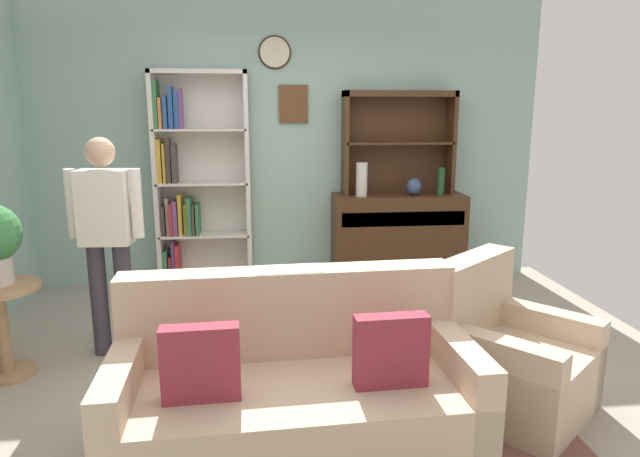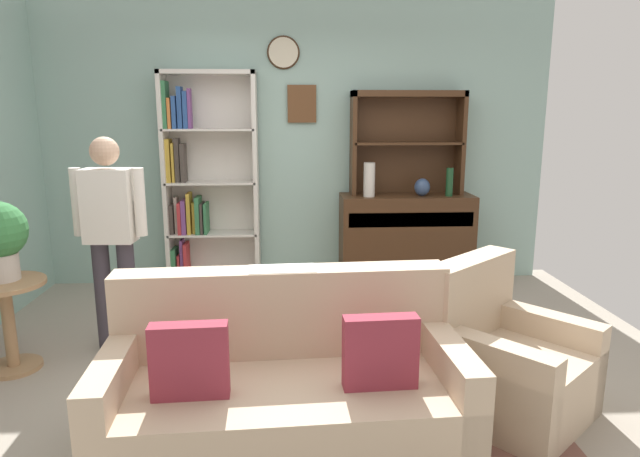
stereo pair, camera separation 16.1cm
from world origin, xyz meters
The scene contains 15 objects.
ground_plane centered at (0.00, 0.00, -0.01)m, with size 5.40×4.60×0.02m, color #9E9384.
wall_back centered at (0.00, 2.13, 1.41)m, with size 5.00×0.09×2.80m.
area_rug centered at (0.20, -0.30, 0.00)m, with size 2.39×1.76×0.01m, color brown.
bookshelf centered at (-0.94, 1.94, 1.03)m, with size 0.90×0.30×2.10m.
sideboard centered at (1.06, 1.86, 0.51)m, with size 1.30×0.45×0.92m.
sideboard_hutch centered at (1.06, 1.97, 1.56)m, with size 1.10×0.26×1.00m.
vase_tall centered at (0.67, 1.78, 1.08)m, with size 0.11×0.11×0.33m, color beige.
vase_round centered at (1.19, 1.79, 1.01)m, with size 0.15×0.15×0.17m, color #33476B.
bottle_wine centered at (1.45, 1.77, 1.06)m, with size 0.07×0.07×0.27m, color #194223.
couch_floral centered at (-0.14, -0.86, 0.31)m, with size 1.84×0.93×0.90m.
armchair_floral centered at (1.13, -0.55, 0.29)m, with size 1.08×1.08×0.88m.
plant_stand centered at (-2.00, 0.16, 0.39)m, with size 0.52×0.52×0.62m.
person_reading centered at (-1.37, 0.45, 0.91)m, with size 0.52×0.22×1.56m.
coffee_table centered at (-0.21, 0.06, 0.35)m, with size 0.80×0.50×0.42m.
book_stack centered at (-0.21, 0.03, 0.44)m, with size 0.19×0.15×0.04m.
Camera 2 is at (-0.12, -3.48, 1.74)m, focal length 31.18 mm.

